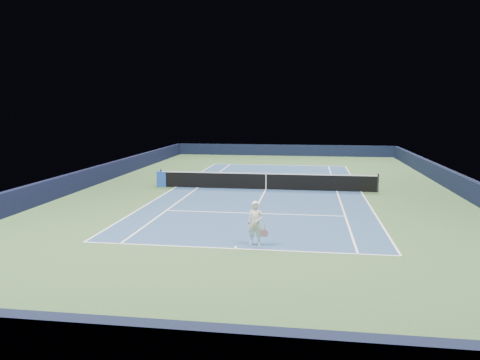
# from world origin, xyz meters

# --- Properties ---
(ground) EXTENTS (40.00, 40.00, 0.00)m
(ground) POSITION_xyz_m (0.00, 0.00, 0.00)
(ground) COLOR #33512C
(ground) RESTS_ON ground
(wall_far) EXTENTS (22.00, 0.35, 1.10)m
(wall_far) POSITION_xyz_m (0.00, 19.82, 0.55)
(wall_far) COLOR black
(wall_far) RESTS_ON ground
(wall_near) EXTENTS (22.00, 0.35, 1.10)m
(wall_near) POSITION_xyz_m (0.00, -19.82, 0.55)
(wall_near) COLOR black
(wall_near) RESTS_ON ground
(wall_right) EXTENTS (0.35, 40.00, 1.10)m
(wall_right) POSITION_xyz_m (10.82, 0.00, 0.55)
(wall_right) COLOR black
(wall_right) RESTS_ON ground
(wall_left) EXTENTS (0.35, 40.00, 1.10)m
(wall_left) POSITION_xyz_m (-10.82, 0.00, 0.55)
(wall_left) COLOR black
(wall_left) RESTS_ON ground
(court_surface) EXTENTS (10.97, 23.77, 0.01)m
(court_surface) POSITION_xyz_m (0.00, 0.00, 0.00)
(court_surface) COLOR navy
(court_surface) RESTS_ON ground
(baseline_far) EXTENTS (10.97, 0.08, 0.00)m
(baseline_far) POSITION_xyz_m (0.00, 11.88, 0.01)
(baseline_far) COLOR white
(baseline_far) RESTS_ON ground
(baseline_near) EXTENTS (10.97, 0.08, 0.00)m
(baseline_near) POSITION_xyz_m (0.00, -11.88, 0.01)
(baseline_near) COLOR white
(baseline_near) RESTS_ON ground
(sideline_doubles_right) EXTENTS (0.08, 23.77, 0.00)m
(sideline_doubles_right) POSITION_xyz_m (5.49, 0.00, 0.01)
(sideline_doubles_right) COLOR white
(sideline_doubles_right) RESTS_ON ground
(sideline_doubles_left) EXTENTS (0.08, 23.77, 0.00)m
(sideline_doubles_left) POSITION_xyz_m (-5.49, 0.00, 0.01)
(sideline_doubles_left) COLOR white
(sideline_doubles_left) RESTS_ON ground
(sideline_singles_right) EXTENTS (0.08, 23.77, 0.00)m
(sideline_singles_right) POSITION_xyz_m (4.12, 0.00, 0.01)
(sideline_singles_right) COLOR white
(sideline_singles_right) RESTS_ON ground
(sideline_singles_left) EXTENTS (0.08, 23.77, 0.00)m
(sideline_singles_left) POSITION_xyz_m (-4.12, 0.00, 0.01)
(sideline_singles_left) COLOR white
(sideline_singles_left) RESTS_ON ground
(service_line_far) EXTENTS (8.23, 0.08, 0.00)m
(service_line_far) POSITION_xyz_m (0.00, 6.40, 0.01)
(service_line_far) COLOR white
(service_line_far) RESTS_ON ground
(service_line_near) EXTENTS (8.23, 0.08, 0.00)m
(service_line_near) POSITION_xyz_m (0.00, -6.40, 0.01)
(service_line_near) COLOR white
(service_line_near) RESTS_ON ground
(center_service_line) EXTENTS (0.08, 12.80, 0.00)m
(center_service_line) POSITION_xyz_m (0.00, 0.00, 0.01)
(center_service_line) COLOR white
(center_service_line) RESTS_ON ground
(center_mark_far) EXTENTS (0.08, 0.30, 0.00)m
(center_mark_far) POSITION_xyz_m (0.00, 11.73, 0.01)
(center_mark_far) COLOR white
(center_mark_far) RESTS_ON ground
(center_mark_near) EXTENTS (0.08, 0.30, 0.00)m
(center_mark_near) POSITION_xyz_m (0.00, -11.73, 0.01)
(center_mark_near) COLOR white
(center_mark_near) RESTS_ON ground
(tennis_net) EXTENTS (12.90, 0.10, 1.07)m
(tennis_net) POSITION_xyz_m (0.00, 0.00, 0.50)
(tennis_net) COLOR black
(tennis_net) RESTS_ON ground
(sponsor_cube) EXTENTS (0.61, 0.54, 0.93)m
(sponsor_cube) POSITION_xyz_m (-6.40, 0.20, 0.47)
(sponsor_cube) COLOR #1C45A9
(sponsor_cube) RESTS_ON ground
(tennis_player) EXTENTS (0.75, 1.23, 2.87)m
(tennis_player) POSITION_xyz_m (0.65, -11.33, 0.78)
(tennis_player) COLOR white
(tennis_player) RESTS_ON ground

